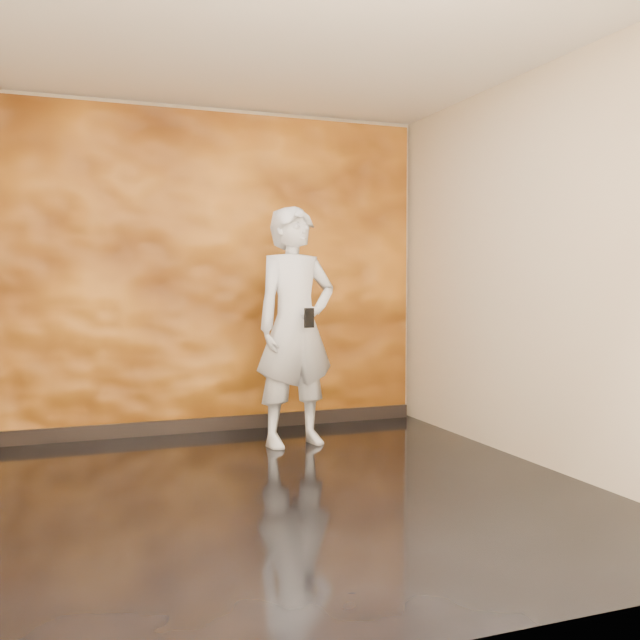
% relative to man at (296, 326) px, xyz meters
% --- Properties ---
extents(room, '(4.02, 4.02, 2.81)m').
position_rel_man_xyz_m(room, '(-0.58, -1.17, 0.45)').
color(room, black).
rests_on(room, ground).
extents(feature_wall, '(3.90, 0.06, 2.75)m').
position_rel_man_xyz_m(feature_wall, '(-0.58, 0.79, 0.44)').
color(feature_wall, orange).
rests_on(feature_wall, ground).
extents(baseboard, '(3.90, 0.04, 0.12)m').
position_rel_man_xyz_m(baseboard, '(-0.58, 0.75, -0.88)').
color(baseboard, black).
rests_on(baseboard, ground).
extents(man, '(0.76, 0.57, 1.89)m').
position_rel_man_xyz_m(man, '(0.00, 0.00, 0.00)').
color(man, '#A0A5B0').
rests_on(man, ground).
extents(phone, '(0.08, 0.03, 0.15)m').
position_rel_man_xyz_m(phone, '(0.02, -0.27, 0.08)').
color(phone, black).
rests_on(phone, man).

